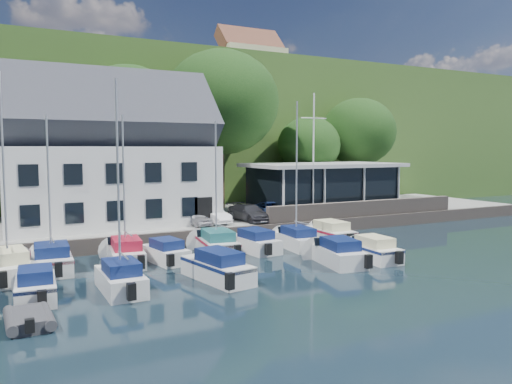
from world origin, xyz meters
The scene contains 33 objects.
ground centered at (0.00, 0.00, 0.00)m, with size 180.00×180.00×0.00m, color black.
quay centered at (0.00, 17.50, 0.50)m, with size 60.00×13.00×1.00m, color gray.
quay_face centered at (0.00, 11.00, 0.50)m, with size 60.00×0.30×1.00m, color #6B5E55.
hillside centered at (0.00, 62.00, 8.00)m, with size 160.00×75.00×16.00m, color #35551F.
field_patch centered at (8.00, 70.00, 16.15)m, with size 50.00×30.00×0.30m, color brown.
farmhouse centered at (22.00, 52.00, 20.10)m, with size 10.40×7.00×8.20m, color #C1B795, non-canonical shape.
harbor_building centered at (-7.00, 16.50, 5.35)m, with size 14.40×8.20×8.70m, color silver, non-canonical shape.
club_pavilion centered at (11.00, 16.00, 3.05)m, with size 13.20×7.20×4.10m, color black, non-canonical shape.
seawall centered at (12.00, 11.40, 1.60)m, with size 18.00×0.50×1.20m, color #6B5E55.
car_silver centered at (-1.93, 12.99, 1.54)m, with size 1.29×3.19×1.09m, color #B9BABE.
car_white centered at (-0.51, 13.32, 1.59)m, with size 1.25×3.60×1.19m, color white.
car_dgrey centered at (2.40, 13.17, 1.62)m, with size 1.75×4.30×1.25m, color #2F2F34.
car_blue centered at (4.72, 13.89, 1.66)m, with size 1.51×3.84×1.31m, color #2C4686.
flagpole centered at (7.91, 12.90, 5.83)m, with size 2.32×0.20×9.66m, color silver, non-canonical shape.
tree_1 centered at (-12.58, 21.22, 6.54)m, with size 8.10×8.10×11.07m, color black, non-canonical shape.
tree_2 centered at (-4.32, 22.02, 7.12)m, with size 8.96×8.96×12.24m, color black, non-canonical shape.
tree_3 centered at (3.77, 21.40, 8.05)m, with size 10.31×10.31×14.09m, color black, non-canonical shape.
tree_4 centered at (13.31, 21.75, 5.26)m, with size 6.24×6.24×8.53m, color black, non-canonical shape.
tree_5 centered at (19.47, 21.73, 6.31)m, with size 7.76×7.76×10.61m, color black, non-canonical shape.
boat_r1_0 centered at (-13.85, 7.04, 4.63)m, with size 2.10×6.20×9.26m, color silver, non-canonical shape.
boat_r1_1 centered at (-11.80, 7.84, 4.49)m, with size 2.12×5.94×8.97m, color silver, non-canonical shape.
boat_r1_2 centered at (-7.99, 7.75, 4.49)m, with size 1.86×6.27×8.98m, color silver, non-canonical shape.
boat_r1_3 centered at (-5.90, 7.12, 0.67)m, with size 1.67×4.88×1.35m, color silver, non-canonical shape.
boat_r1_4 centered at (-2.48, 7.89, 4.49)m, with size 2.03×6.18×8.98m, color silver, non-canonical shape.
boat_r1_5 centered at (-0.10, 7.48, 0.70)m, with size 1.84×5.73×1.41m, color silver, non-canonical shape.
boat_r1_6 centered at (2.78, 7.18, 4.23)m, with size 1.87×5.98×8.46m, color silver, non-canonical shape.
boat_r1_7 centered at (5.88, 7.86, 0.74)m, with size 1.97×5.90×1.48m, color silver, non-canonical shape.
boat_r2_0 centered at (-12.88, 2.78, 0.71)m, with size 1.72×4.91×1.42m, color silver, non-canonical shape.
boat_r2_1 centered at (-9.43, 2.36, 4.42)m, with size 1.77×5.46×8.85m, color silver, non-canonical shape.
boat_r2_2 centered at (-4.84, 2.18, 0.76)m, with size 1.76×6.38×1.52m, color silver, non-canonical shape.
boat_r2_3 centered at (2.37, 2.25, 0.74)m, with size 1.90×5.77×1.48m, color silver, non-canonical shape.
boat_r2_4 centered at (4.77, 2.17, 0.70)m, with size 1.76×5.41×1.40m, color silver, non-canonical shape.
dinghy_1 centered at (-13.31, -0.44, 0.32)m, with size 1.66×2.76×0.64m, color #333438, non-canonical shape.
Camera 1 is at (-14.09, -19.76, 6.37)m, focal length 35.00 mm.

